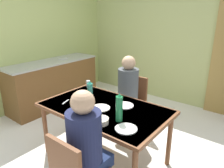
% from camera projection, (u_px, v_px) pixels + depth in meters
% --- Properties ---
extents(ground_plane, '(5.77, 5.77, 0.00)m').
position_uv_depth(ground_plane, '(99.00, 144.00, 3.02)').
color(ground_plane, silver).
extents(wall_back, '(4.20, 0.10, 2.77)m').
position_uv_depth(wall_back, '(171.00, 34.00, 4.23)').
color(wall_back, tan).
rests_on(wall_back, ground_plane).
extents(wall_left, '(0.10, 3.33, 2.77)m').
position_uv_depth(wall_left, '(41.00, 34.00, 4.17)').
color(wall_left, '#A9B769').
rests_on(wall_left, ground_plane).
extents(kitchen_counter, '(0.61, 1.87, 0.91)m').
position_uv_depth(kitchen_counter, '(53.00, 83.00, 4.24)').
color(kitchen_counter, brown).
rests_on(kitchen_counter, ground_plane).
extents(dining_table, '(1.52, 0.91, 0.72)m').
position_uv_depth(dining_table, '(104.00, 112.00, 2.55)').
color(dining_table, brown).
rests_on(dining_table, ground_plane).
extents(chair_far_diner, '(0.40, 0.40, 0.87)m').
position_uv_depth(chair_far_diner, '(132.00, 101.00, 3.27)').
color(chair_far_diner, brown).
rests_on(chair_far_diner, ground_plane).
extents(person_near_diner, '(0.30, 0.37, 0.77)m').
position_uv_depth(person_near_diner, '(86.00, 138.00, 1.79)').
color(person_near_diner, '#19264C').
rests_on(person_near_diner, ground_plane).
extents(person_far_diner, '(0.30, 0.37, 0.77)m').
position_uv_depth(person_far_diner, '(128.00, 86.00, 3.08)').
color(person_far_diner, '#554A4D').
rests_on(person_far_diner, ground_plane).
extents(water_bottle_green_near, '(0.07, 0.07, 0.31)m').
position_uv_depth(water_bottle_green_near, '(119.00, 108.00, 2.16)').
color(water_bottle_green_near, '#217E45').
rests_on(water_bottle_green_near, dining_table).
extents(water_bottle_green_far, '(0.07, 0.07, 0.27)m').
position_uv_depth(water_bottle_green_far, '(90.00, 92.00, 2.66)').
color(water_bottle_green_far, '#318672').
rests_on(water_bottle_green_far, dining_table).
extents(serving_bowl_center, '(0.17, 0.17, 0.05)m').
position_uv_depth(serving_bowl_center, '(100.00, 121.00, 2.15)').
color(serving_bowl_center, beige).
rests_on(serving_bowl_center, dining_table).
extents(dinner_plate_near_left, '(0.22, 0.22, 0.01)m').
position_uv_depth(dinner_plate_near_left, '(101.00, 108.00, 2.48)').
color(dinner_plate_near_left, white).
rests_on(dinner_plate_near_left, dining_table).
extents(dinner_plate_near_right, '(0.22, 0.22, 0.01)m').
position_uv_depth(dinner_plate_near_right, '(125.00, 105.00, 2.55)').
color(dinner_plate_near_right, white).
rests_on(dinner_plate_near_right, dining_table).
extents(dinner_plate_far_center, '(0.22, 0.22, 0.01)m').
position_uv_depth(dinner_plate_far_center, '(126.00, 129.00, 2.04)').
color(dinner_plate_far_center, white).
rests_on(dinner_plate_far_center, dining_table).
extents(drinking_glass_by_near_diner, '(0.06, 0.06, 0.10)m').
position_uv_depth(drinking_glass_by_near_diner, '(88.00, 84.00, 3.18)').
color(drinking_glass_by_near_diner, silver).
rests_on(drinking_glass_by_near_diner, dining_table).
extents(cutlery_knife_near, '(0.07, 0.15, 0.00)m').
position_uv_depth(cutlery_knife_near, '(66.00, 102.00, 2.66)').
color(cutlery_knife_near, silver).
rests_on(cutlery_knife_near, dining_table).
extents(cutlery_fork_near, '(0.14, 0.09, 0.00)m').
position_uv_depth(cutlery_fork_near, '(87.00, 93.00, 2.96)').
color(cutlery_fork_near, silver).
rests_on(cutlery_fork_near, dining_table).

